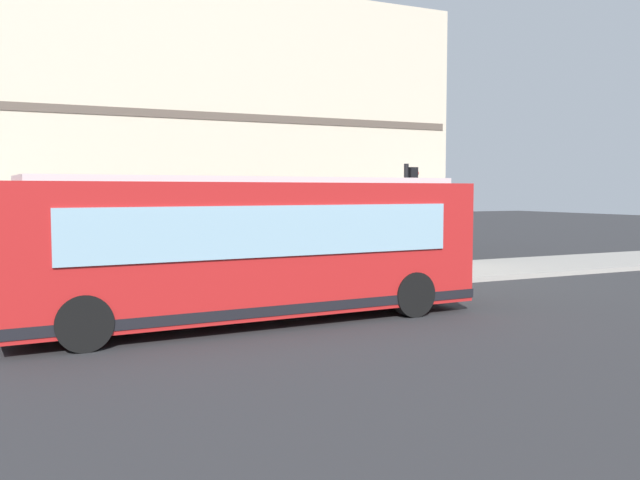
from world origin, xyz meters
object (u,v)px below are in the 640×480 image
object	(u,v)px
city_bus_nearside	(249,249)
pedestrian_near_building_entrance	(166,245)
pedestrian_near_hydrant	(405,239)
pedestrian_walking_along_curb	(102,258)
pedestrian_by_light_pole	(365,244)
fire_hydrant	(300,268)
traffic_light_near_corner	(410,199)
newspaper_vending_box	(72,274)

from	to	relation	value
city_bus_nearside	pedestrian_near_building_entrance	size ratio (longest dim) A/B	5.73
pedestrian_near_hydrant	pedestrian_walking_along_curb	world-z (taller)	pedestrian_near_hydrant
city_bus_nearside	pedestrian_by_light_pole	xyz separation A→B (m)	(5.23, -5.83, -0.45)
pedestrian_near_hydrant	pedestrian_by_light_pole	world-z (taller)	pedestrian_near_hydrant
fire_hydrant	pedestrian_walking_along_curb	bearing A→B (deg)	96.53
pedestrian_near_building_entrance	fire_hydrant	bearing A→B (deg)	-116.17
pedestrian_near_hydrant	pedestrian_walking_along_curb	distance (m)	10.14
pedestrian_near_building_entrance	pedestrian_by_light_pole	size ratio (longest dim) A/B	1.06
pedestrian_by_light_pole	pedestrian_walking_along_curb	size ratio (longest dim) A/B	1.02
pedestrian_near_building_entrance	pedestrian_near_hydrant	xyz separation A→B (m)	(-0.85, -7.81, 0.00)
city_bus_nearside	pedestrian_by_light_pole	size ratio (longest dim) A/B	6.07
traffic_light_near_corner	pedestrian_by_light_pole	size ratio (longest dim) A/B	2.05
city_bus_nearside	traffic_light_near_corner	bearing A→B (deg)	-61.66
city_bus_nearside	newspaper_vending_box	world-z (taller)	city_bus_nearside
city_bus_nearside	pedestrian_near_hydrant	distance (m)	9.55
pedestrian_by_light_pole	pedestrian_near_building_entrance	bearing A→B (deg)	77.39
traffic_light_near_corner	newspaper_vending_box	xyz separation A→B (m)	(1.96, 9.21, -1.93)
pedestrian_by_light_pole	pedestrian_near_hydrant	bearing A→B (deg)	-74.86
city_bus_nearside	pedestrian_near_hydrant	xyz separation A→B (m)	(5.72, -7.64, -0.38)
city_bus_nearside	pedestrian_by_light_pole	bearing A→B (deg)	-48.08
traffic_light_near_corner	pedestrian_by_light_pole	world-z (taller)	traffic_light_near_corner
newspaper_vending_box	pedestrian_by_light_pole	bearing A→B (deg)	-90.65
traffic_light_near_corner	pedestrian_by_light_pole	distance (m)	2.38
traffic_light_near_corner	pedestrian_near_hydrant	size ratio (longest dim) A/B	1.93
pedestrian_near_building_entrance	pedestrian_by_light_pole	world-z (taller)	pedestrian_near_building_entrance
pedestrian_by_light_pole	newspaper_vending_box	world-z (taller)	pedestrian_by_light_pole
pedestrian_near_hydrant	pedestrian_walking_along_curb	xyz separation A→B (m)	(-1.55, 10.02, -0.09)
city_bus_nearside	traffic_light_near_corner	world-z (taller)	traffic_light_near_corner
fire_hydrant	pedestrian_near_building_entrance	world-z (taller)	pedestrian_near_building_entrance
traffic_light_near_corner	pedestrian_walking_along_curb	xyz separation A→B (m)	(0.80, 8.64, -1.44)
fire_hydrant	pedestrian_near_hydrant	size ratio (longest dim) A/B	0.42
pedestrian_near_hydrant	newspaper_vending_box	bearing A→B (deg)	92.12
newspaper_vending_box	traffic_light_near_corner	bearing A→B (deg)	-101.99
pedestrian_walking_along_curb	newspaper_vending_box	xyz separation A→B (m)	(1.16, 0.57, -0.49)
pedestrian_by_light_pole	pedestrian_walking_along_curb	distance (m)	8.28
pedestrian_walking_along_curb	newspaper_vending_box	size ratio (longest dim) A/B	1.83
pedestrian_walking_along_curb	newspaper_vending_box	distance (m)	1.38
pedestrian_by_light_pole	fire_hydrant	bearing A→B (deg)	99.18
traffic_light_near_corner	fire_hydrant	distance (m)	3.81
fire_hydrant	pedestrian_near_hydrant	world-z (taller)	pedestrian_near_hydrant
traffic_light_near_corner	newspaper_vending_box	bearing A→B (deg)	78.01
fire_hydrant	pedestrian_by_light_pole	world-z (taller)	pedestrian_by_light_pole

